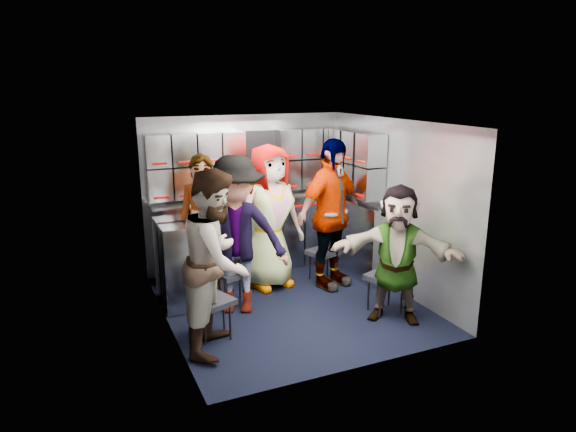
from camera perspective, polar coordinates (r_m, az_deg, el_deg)
name	(u,v)px	position (r m, az deg, el deg)	size (l,w,h in m)	color
floor	(290,304)	(6.08, 0.27, -9.79)	(3.00, 3.00, 0.00)	black
wall_back	(246,192)	(7.09, -4.67, 2.66)	(2.80, 0.04, 2.10)	gray
wall_left	(164,232)	(5.33, -13.60, -1.72)	(0.04, 3.00, 2.10)	gray
wall_right	(395,206)	(6.41, 11.80, 1.11)	(0.04, 3.00, 2.10)	gray
ceiling	(291,122)	(5.55, 0.30, 10.36)	(2.80, 3.00, 0.02)	silver
cart_bank_back	(252,235)	(7.03, -4.01, -2.10)	(2.68, 0.38, 0.99)	#90969F
cart_bank_left	(176,263)	(6.06, -12.30, -5.17)	(0.38, 0.76, 0.99)	#90969F
counter	(251,198)	(6.90, -4.09, 2.04)	(2.68, 0.42, 0.03)	#B4B7BC
locker_bank_back	(249,162)	(6.87, -4.33, 6.01)	(2.68, 0.28, 0.82)	#90969F
locker_bank_right	(356,163)	(6.82, 7.55, 5.87)	(0.28, 1.00, 0.82)	#90969F
right_cabinet	(357,237)	(6.95, 7.70, -2.35)	(0.28, 1.20, 1.00)	#90969F
coffee_niche	(260,162)	(6.99, -3.09, 6.02)	(0.46, 0.16, 0.84)	black
red_latch_strip	(257,211)	(6.75, -3.49, 0.59)	(2.60, 0.02, 0.03)	#9E0600
jump_seat_near_left	(214,304)	(5.26, -8.23, -9.61)	(0.45, 0.44, 0.42)	black
jump_seat_mid_left	(232,275)	(5.99, -6.23, -6.57)	(0.41, 0.40, 0.40)	black
jump_seat_center	(265,254)	(6.65, -2.59, -4.19)	(0.45, 0.44, 0.42)	black
jump_seat_mid_right	(323,254)	(6.66, 3.90, -4.20)	(0.44, 0.43, 0.42)	black
jump_seat_near_right	(386,279)	(5.84, 10.80, -6.85)	(0.48, 0.47, 0.45)	black
attendant_standing	(204,228)	(6.10, -9.30, -1.28)	(0.63, 0.41, 1.72)	black
attendant_arc_a	(217,261)	(4.91, -7.87, -4.94)	(0.86, 0.67, 1.76)	black
attendant_arc_b	(236,236)	(5.65, -5.82, -2.19)	(1.14, 0.66, 1.77)	black
attendant_arc_c	(270,217)	(6.34, -2.06, -0.12)	(0.88, 0.57, 1.80)	black
attendant_arc_d	(330,214)	(6.34, 4.74, 0.17)	(1.10, 0.46, 1.87)	black
attendant_arc_e	(397,254)	(5.59, 12.01, -4.13)	(1.38, 0.44, 1.49)	black
bottle_left	(214,191)	(6.67, -8.18, 2.72)	(0.06, 0.06, 0.25)	white
bottle_mid	(216,192)	(6.68, -8.03, 2.62)	(0.07, 0.07, 0.22)	white
bottle_right	(269,187)	(6.91, -2.11, 3.19)	(0.06, 0.06, 0.23)	white
cup_left	(187,200)	(6.59, -11.11, 1.75)	(0.08, 0.08, 0.09)	#C0B387
cup_right	(280,192)	(6.97, -0.85, 2.72)	(0.07, 0.07, 0.09)	#C0B387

